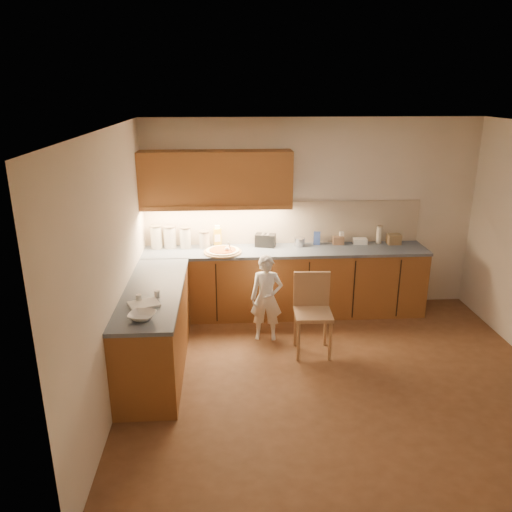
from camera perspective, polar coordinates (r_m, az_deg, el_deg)
The scene contains 24 objects.
room at distance 4.88m, azimuth 10.35°, elevation 3.25°, with size 4.54×4.50×2.62m.
l_counter at distance 6.32m, azimuth -1.14°, elevation -4.52°, with size 3.77×2.62×0.92m.
backsplash at distance 6.82m, azimuth 3.16°, elevation 3.84°, with size 3.75×0.02×0.58m, color #C2B097.
upper_cabinets at distance 6.48m, azimuth -4.60°, elevation 8.81°, with size 1.95×0.36×0.73m.
pizza_on_board at distance 6.47m, azimuth -3.81°, elevation 0.55°, with size 0.49×0.49×0.20m.
child at distance 6.05m, azimuth 1.21°, elevation -4.84°, with size 0.39×0.26×1.07m, color white.
wooden_chair at distance 5.82m, azimuth 6.46°, elevation -5.85°, with size 0.44×0.44×0.94m.
mixing_bowl at distance 4.75m, azimuth -12.88°, elevation -6.69°, with size 0.25×0.25×0.06m, color white.
canister_a at distance 6.74m, azimuth -11.33°, elevation 2.17°, with size 0.16×0.16×0.32m.
canister_b at distance 6.73m, azimuth -9.82°, elevation 2.19°, with size 0.17×0.17×0.30m.
canister_c at distance 6.70m, azimuth -8.07°, elevation 2.13°, with size 0.15×0.15×0.29m.
canister_d at distance 6.67m, azimuth -5.92°, elevation 1.90°, with size 0.14×0.14×0.23m.
oil_jug at distance 6.72m, azimuth -4.43°, elevation 2.21°, with size 0.11×0.09×0.29m.
toaster at distance 6.71m, azimuth 1.08°, elevation 1.81°, with size 0.30×0.22×0.18m.
steel_pot at distance 6.76m, azimuth 4.98°, elevation 1.63°, with size 0.15×0.15×0.12m.
blue_box at distance 6.84m, azimuth 6.97°, elevation 2.03°, with size 0.09×0.06×0.18m, color #314893.
card_box_a at distance 6.91m, azimuth 9.37°, elevation 1.77°, with size 0.15×0.11×0.11m, color #986F51.
white_bottle at distance 6.94m, azimuth 9.75°, elevation 2.09°, with size 0.05×0.05×0.16m, color white.
flat_pack at distance 6.99m, azimuth 11.79°, elevation 1.69°, with size 0.19×0.13×0.07m, color white.
tall_jar at distance 7.03m, azimuth 13.88°, elevation 2.40°, with size 0.08×0.08×0.25m.
card_box_b at distance 7.07m, azimuth 15.48°, elevation 1.87°, with size 0.18×0.14×0.14m, color #987B52.
dough_cloth at distance 5.05m, azimuth -12.69°, elevation -5.37°, with size 0.28×0.22×0.02m, color silver.
spice_jar_a at distance 5.12m, azimuth -13.26°, elevation -4.73°, with size 0.06×0.06×0.08m, color silver.
spice_jar_b at distance 5.19m, azimuth -11.25°, elevation -4.27°, with size 0.05×0.05×0.07m, color white.
Camera 1 is at (-1.17, -4.56, 2.94)m, focal length 35.00 mm.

